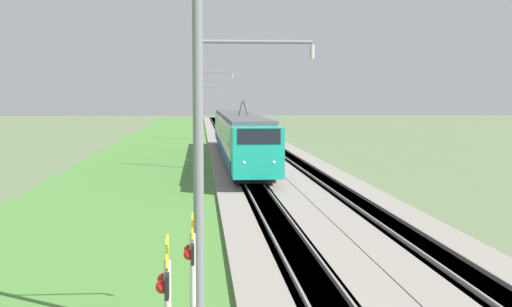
# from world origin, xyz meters

# --- Properties ---
(ballast_main) EXTENTS (240.00, 4.40, 0.30)m
(ballast_main) POSITION_xyz_m (50.00, 0.00, 0.15)
(ballast_main) COLOR gray
(ballast_main) RESTS_ON ground
(ballast_adjacent) EXTENTS (240.00, 4.40, 0.30)m
(ballast_adjacent) POSITION_xyz_m (50.00, -4.45, 0.15)
(ballast_adjacent) COLOR gray
(ballast_adjacent) RESTS_ON ground
(track_main) EXTENTS (240.00, 1.57, 0.45)m
(track_main) POSITION_xyz_m (50.00, 0.00, 0.16)
(track_main) COLOR #4C4238
(track_main) RESTS_ON ground
(track_adjacent) EXTENTS (240.00, 1.57, 0.45)m
(track_adjacent) POSITION_xyz_m (50.00, -4.45, 0.16)
(track_adjacent) COLOR #4C4238
(track_adjacent) RESTS_ON ground
(grass_verge) EXTENTS (240.00, 13.86, 0.12)m
(grass_verge) POSITION_xyz_m (50.00, 5.76, 0.06)
(grass_verge) COLOR #4C8438
(grass_verge) RESTS_ON ground
(passenger_train) EXTENTS (40.87, 2.86, 5.06)m
(passenger_train) POSITION_xyz_m (46.94, 0.00, 2.37)
(passenger_train) COLOR #19A88E
(passenger_train) RESTS_ON ground
(crossing_signal_aux) EXTENTS (0.70, 0.23, 3.12)m
(crossing_signal_aux) POSITION_xyz_m (2.54, 3.22, 1.89)
(crossing_signal_aux) COLOR beige
(crossing_signal_aux) RESTS_ON ground
(catenary_mast_near) EXTENTS (0.22, 2.56, 7.36)m
(catenary_mast_near) POSITION_xyz_m (4.26, 3.03, 3.81)
(catenary_mast_near) COLOR slate
(catenary_mast_near) RESTS_ON ground
(catenary_mast_mid) EXTENTS (0.22, 2.56, 8.00)m
(catenary_mast_mid) POSITION_xyz_m (41.17, 3.03, 4.14)
(catenary_mast_mid) COLOR slate
(catenary_mast_mid) RESTS_ON ground
(catenary_mast_far) EXTENTS (0.22, 2.56, 7.49)m
(catenary_mast_far) POSITION_xyz_m (78.08, 3.03, 3.88)
(catenary_mast_far) COLOR slate
(catenary_mast_far) RESTS_ON ground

